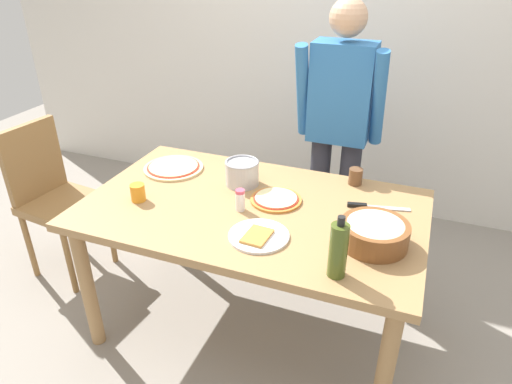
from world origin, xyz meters
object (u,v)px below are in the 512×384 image
object	(u,v)px
pizza_cooked_on_tray	(276,199)
popcorn_bowl	(375,232)
cup_small_brown	(356,176)
plate_with_slice	(258,236)
pizza_raw_on_board	(173,167)
cup_orange	(138,193)
dining_table	(252,222)
salt_shaker	(240,200)
chair_wooden_left	(52,192)
steel_pot	(242,172)
person_cook	(339,125)
olive_oil_bottle	(338,250)
chef_knife	(371,207)

from	to	relation	value
pizza_cooked_on_tray	popcorn_bowl	bearing A→B (deg)	-21.90
pizza_cooked_on_tray	cup_small_brown	size ratio (longest dim) A/B	2.93
plate_with_slice	popcorn_bowl	size ratio (longest dim) A/B	0.93
pizza_raw_on_board	cup_orange	distance (m)	0.37
dining_table	popcorn_bowl	world-z (taller)	popcorn_bowl
pizza_cooked_on_tray	salt_shaker	bearing A→B (deg)	-131.93
chair_wooden_left	steel_pot	bearing A→B (deg)	5.92
person_cook	plate_with_slice	world-z (taller)	person_cook
chair_wooden_left	olive_oil_bottle	bearing A→B (deg)	-13.46
plate_with_slice	chef_knife	bearing A→B (deg)	46.27
olive_oil_bottle	salt_shaker	bearing A→B (deg)	149.24
chair_wooden_left	pizza_raw_on_board	xyz separation A→B (m)	(0.77, 0.15, 0.23)
plate_with_slice	olive_oil_bottle	size ratio (longest dim) A/B	1.02
plate_with_slice	popcorn_bowl	bearing A→B (deg)	15.31
plate_with_slice	steel_pot	distance (m)	0.50
popcorn_bowl	chef_knife	xyz separation A→B (m)	(-0.06, 0.30, -0.05)
pizza_raw_on_board	olive_oil_bottle	size ratio (longest dim) A/B	1.27
olive_oil_bottle	steel_pot	bearing A→B (deg)	137.85
person_cook	steel_pot	world-z (taller)	person_cook
pizza_raw_on_board	plate_with_slice	world-z (taller)	plate_with_slice
steel_pot	cup_orange	world-z (taller)	steel_pot
plate_with_slice	chef_knife	size ratio (longest dim) A/B	0.90
olive_oil_bottle	cup_orange	size ratio (longest dim) A/B	3.01
dining_table	salt_shaker	size ratio (longest dim) A/B	15.09
chef_knife	chair_wooden_left	bearing A→B (deg)	-176.36
plate_with_slice	salt_shaker	bearing A→B (deg)	131.24
dining_table	chair_wooden_left	world-z (taller)	chair_wooden_left
olive_oil_bottle	chef_knife	bearing A→B (deg)	85.38
cup_small_brown	person_cook	bearing A→B (deg)	116.46
popcorn_bowl	pizza_cooked_on_tray	bearing A→B (deg)	158.10
person_cook	olive_oil_bottle	distance (m)	1.15
pizza_raw_on_board	cup_orange	size ratio (longest dim) A/B	3.84
person_cook	chef_knife	world-z (taller)	person_cook
chair_wooden_left	olive_oil_bottle	xyz separation A→B (m)	(1.80, -0.43, 0.33)
plate_with_slice	salt_shaker	world-z (taller)	salt_shaker
cup_small_brown	salt_shaker	bearing A→B (deg)	-134.49
chair_wooden_left	chef_knife	distance (m)	1.87
person_cook	cup_orange	size ratio (longest dim) A/B	19.06
chef_knife	plate_with_slice	bearing A→B (deg)	-133.73
pizza_cooked_on_tray	cup_orange	distance (m)	0.67
dining_table	person_cook	distance (m)	0.84
pizza_cooked_on_tray	cup_orange	bearing A→B (deg)	-159.28
cup_small_brown	pizza_cooked_on_tray	bearing A→B (deg)	-135.56
person_cook	steel_pot	xyz separation A→B (m)	(-0.37, -0.56, -0.11)
popcorn_bowl	cup_orange	xyz separation A→B (m)	(-1.12, -0.04, -0.02)
popcorn_bowl	plate_with_slice	bearing A→B (deg)	-164.69
salt_shaker	chef_knife	distance (m)	0.62
chair_wooden_left	steel_pot	size ratio (longest dim) A/B	5.48
steel_pot	chair_wooden_left	bearing A→B (deg)	-174.08
cup_orange	salt_shaker	distance (m)	0.50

